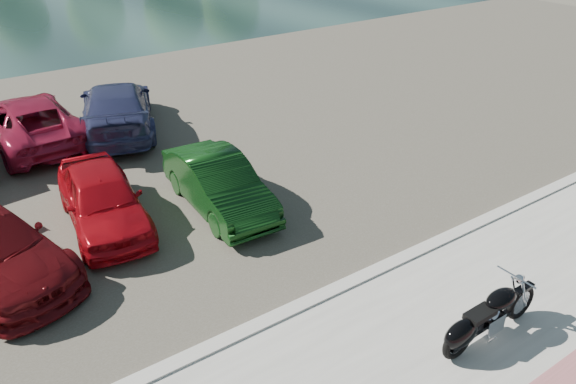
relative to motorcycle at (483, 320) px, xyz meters
name	(u,v)px	position (x,y,z in m)	size (l,w,h in m)	color
ground	(437,342)	(-0.51, 0.45, -0.56)	(200.00, 200.00, 0.00)	#595447
promenade	(485,377)	(-0.51, -0.55, -0.51)	(60.00, 6.00, 0.10)	#A8A59E
kerb	(360,279)	(-0.51, 2.45, -0.49)	(60.00, 0.30, 0.14)	#A8A59E
parking_lot	(169,134)	(-0.51, 11.45, -0.54)	(60.00, 18.00, 0.04)	#48443A
motorcycle	(483,320)	(0.00, 0.00, 0.00)	(2.33, 0.75, 1.05)	black
car_4	(102,199)	(-3.88, 7.33, 0.15)	(1.59, 3.95, 1.34)	#B00B15
car_5	(219,184)	(-1.37, 6.53, 0.12)	(1.36, 3.90, 1.29)	#0E3610
car_10	(29,121)	(-4.12, 13.10, 0.18)	(2.34, 5.08, 1.41)	#A51B3C
car_11	(117,108)	(-1.64, 12.58, 0.23)	(2.12, 5.21, 1.51)	navy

